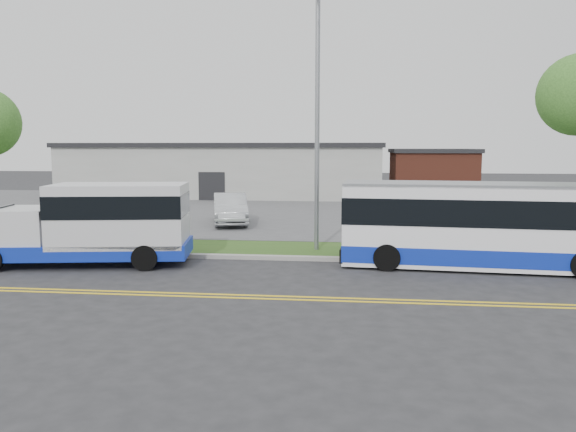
# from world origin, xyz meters

# --- Properties ---
(ground) EXTENTS (140.00, 140.00, 0.00)m
(ground) POSITION_xyz_m (0.00, 0.00, 0.00)
(ground) COLOR #28282B
(ground) RESTS_ON ground
(lane_line_north) EXTENTS (70.00, 0.12, 0.01)m
(lane_line_north) POSITION_xyz_m (0.00, -3.85, 0.01)
(lane_line_north) COLOR yellow
(lane_line_north) RESTS_ON ground
(lane_line_south) EXTENTS (70.00, 0.12, 0.01)m
(lane_line_south) POSITION_xyz_m (0.00, -4.15, 0.01)
(lane_line_south) COLOR yellow
(lane_line_south) RESTS_ON ground
(curb) EXTENTS (80.00, 0.30, 0.15)m
(curb) POSITION_xyz_m (0.00, 1.10, 0.07)
(curb) COLOR #9E9B93
(curb) RESTS_ON ground
(verge) EXTENTS (80.00, 3.30, 0.10)m
(verge) POSITION_xyz_m (0.00, 2.90, 0.05)
(verge) COLOR #29511B
(verge) RESTS_ON ground
(parking_lot) EXTENTS (80.00, 25.00, 0.10)m
(parking_lot) POSITION_xyz_m (0.00, 17.00, 0.05)
(parking_lot) COLOR #4C4C4F
(parking_lot) RESTS_ON ground
(commercial_building) EXTENTS (25.40, 10.40, 4.35)m
(commercial_building) POSITION_xyz_m (-6.00, 27.00, 2.18)
(commercial_building) COLOR #9E9E99
(commercial_building) RESTS_ON ground
(brick_wing) EXTENTS (6.30, 7.30, 3.90)m
(brick_wing) POSITION_xyz_m (10.50, 26.00, 1.96)
(brick_wing) COLOR brown
(brick_wing) RESTS_ON ground
(streetlight_near) EXTENTS (0.35, 1.53, 9.50)m
(streetlight_near) POSITION_xyz_m (3.00, 2.73, 5.23)
(streetlight_near) COLOR gray
(streetlight_near) RESTS_ON verge
(shuttle_bus) EXTENTS (7.56, 3.48, 2.80)m
(shuttle_bus) POSITION_xyz_m (-4.32, -0.35, 1.50)
(shuttle_bus) COLOR #0F29AA
(shuttle_bus) RESTS_ON ground
(transit_bus) EXTENTS (10.47, 3.15, 2.87)m
(transit_bus) POSITION_xyz_m (9.21, 0.54, 1.45)
(transit_bus) COLOR white
(transit_bus) RESTS_ON ground
(pedestrian) EXTENTS (0.72, 0.58, 1.71)m
(pedestrian) POSITION_xyz_m (-3.87, 3.90, 0.95)
(pedestrian) COLOR black
(pedestrian) RESTS_ON verge
(parked_car_a) EXTENTS (2.78, 5.01, 1.56)m
(parked_car_a) POSITION_xyz_m (-1.89, 9.57, 0.88)
(parked_car_a) COLOR silver
(parked_car_a) RESTS_ON parking_lot
(parked_car_b) EXTENTS (3.03, 4.92, 1.33)m
(parked_car_b) POSITION_xyz_m (-14.45, 15.82, 0.77)
(parked_car_b) COLOR silver
(parked_car_b) RESTS_ON parking_lot
(grocery_bag_left) EXTENTS (0.32, 0.32, 0.32)m
(grocery_bag_left) POSITION_xyz_m (-4.17, 3.65, 0.26)
(grocery_bag_left) COLOR white
(grocery_bag_left) RESTS_ON verge
(grocery_bag_right) EXTENTS (0.32, 0.32, 0.32)m
(grocery_bag_right) POSITION_xyz_m (-3.57, 4.15, 0.26)
(grocery_bag_right) COLOR white
(grocery_bag_right) RESTS_ON verge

